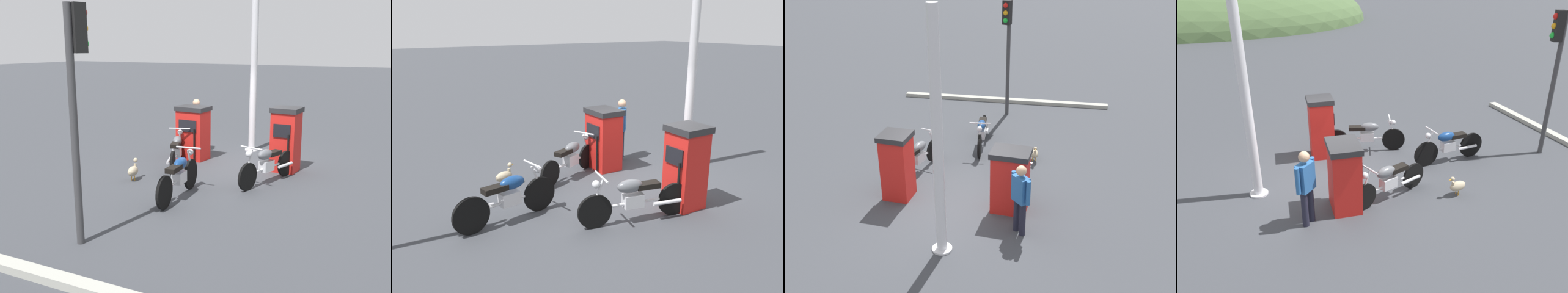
# 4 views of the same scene
# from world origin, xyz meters

# --- Properties ---
(ground_plane) EXTENTS (120.00, 120.00, 0.00)m
(ground_plane) POSITION_xyz_m (0.00, 0.00, 0.00)
(ground_plane) COLOR #383A3F
(fuel_pump_near) EXTENTS (0.71, 0.88, 1.47)m
(fuel_pump_near) POSITION_xyz_m (-0.14, -1.30, 0.75)
(fuel_pump_near) COLOR red
(fuel_pump_near) RESTS_ON ground
(fuel_pump_far) EXTENTS (0.72, 0.70, 1.61)m
(fuel_pump_far) POSITION_xyz_m (-0.14, 1.31, 0.82)
(fuel_pump_far) COLOR red
(fuel_pump_far) RESTS_ON ground
(motorcycle_near_pump) EXTENTS (1.89, 0.90, 0.94)m
(motorcycle_near_pump) POSITION_xyz_m (0.83, -1.26, 0.46)
(motorcycle_near_pump) COLOR black
(motorcycle_near_pump) RESTS_ON ground
(motorcycle_far_pump) EXTENTS (2.11, 0.80, 0.95)m
(motorcycle_far_pump) POSITION_xyz_m (1.07, 1.25, 0.46)
(motorcycle_far_pump) COLOR black
(motorcycle_far_pump) RESTS_ON ground
(motorcycle_extra) EXTENTS (2.02, 0.56, 0.97)m
(motorcycle_extra) POSITION_xyz_m (2.88, -0.01, 0.48)
(motorcycle_extra) COLOR black
(motorcycle_extra) RESTS_ON ground
(attendant_person) EXTENTS (0.46, 0.47, 1.56)m
(attendant_person) POSITION_xyz_m (-0.97, -1.64, 0.89)
(attendant_person) COLOR #1E1E2D
(attendant_person) RESTS_ON ground
(wandering_duck) EXTENTS (0.49, 0.29, 0.50)m
(wandering_duck) POSITION_xyz_m (2.32, -1.57, 0.24)
(wandering_duck) COLOR tan
(wandering_duck) RESTS_ON ground
(canopy_support_pole) EXTENTS (0.40, 0.40, 4.76)m
(canopy_support_pole) POSITION_xyz_m (-1.87, -0.24, 2.30)
(canopy_support_pole) COLOR silver
(canopy_support_pole) RESTS_ON ground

